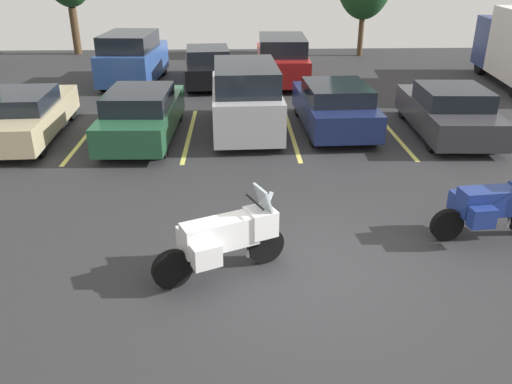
{
  "coord_description": "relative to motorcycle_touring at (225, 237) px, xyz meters",
  "views": [
    {
      "loc": [
        -1.14,
        -7.18,
        4.76
      ],
      "look_at": [
        -0.84,
        1.11,
        0.96
      ],
      "focal_mm": 36.55,
      "sensor_mm": 36.0,
      "label": 1
    }
  ],
  "objects": [
    {
      "name": "ground",
      "position": [
        1.36,
        -0.06,
        -0.71
      ],
      "size": [
        44.0,
        44.0,
        0.1
      ],
      "primitive_type": "cube",
      "color": "#2D2D30"
    },
    {
      "name": "car_charcoal",
      "position": [
        6.23,
        7.0,
        0.01
      ],
      "size": [
        2.09,
        4.55,
        1.4
      ],
      "color": "#38383D",
      "rests_on": "ground"
    },
    {
      "name": "motorcycle_second",
      "position": [
        4.83,
        1.02,
        -0.01
      ],
      "size": [
        2.14,
        0.98,
        1.38
      ],
      "color": "black",
      "rests_on": "ground"
    },
    {
      "name": "parking_stripes",
      "position": [
        0.3,
        7.25,
        -0.66
      ],
      "size": [
        14.91,
        4.88,
        0.01
      ],
      "color": "#EAE066",
      "rests_on": "ground"
    },
    {
      "name": "car_far_blue",
      "position": [
        -3.9,
        13.88,
        0.34
      ],
      "size": [
        2.24,
        4.5,
        2.0
      ],
      "color": "#2D519E",
      "rests_on": "ground"
    },
    {
      "name": "car_navy",
      "position": [
        3.05,
        7.52,
        0.05
      ],
      "size": [
        2.01,
        4.34,
        1.41
      ],
      "color": "navy",
      "rests_on": "ground"
    },
    {
      "name": "car_champagne",
      "position": [
        -5.75,
        7.09,
        0.01
      ],
      "size": [
        2.11,
        4.95,
        1.36
      ],
      "color": "#C1B289",
      "rests_on": "ground"
    },
    {
      "name": "car_green",
      "position": [
        -2.43,
        6.94,
        0.05
      ],
      "size": [
        1.89,
        4.75,
        1.44
      ],
      "color": "#235638",
      "rests_on": "ground"
    },
    {
      "name": "car_far_black",
      "position": [
        -0.93,
        13.81,
        0.03
      ],
      "size": [
        2.1,
        4.71,
        1.42
      ],
      "color": "black",
      "rests_on": "ground"
    },
    {
      "name": "car_silver",
      "position": [
        0.45,
        7.43,
        0.33
      ],
      "size": [
        2.01,
        4.39,
        2.0
      ],
      "color": "#B7B7BC",
      "rests_on": "ground"
    },
    {
      "name": "car_far_red",
      "position": [
        2.02,
        13.84,
        0.25
      ],
      "size": [
        2.07,
        4.79,
        1.83
      ],
      "color": "maroon",
      "rests_on": "ground"
    },
    {
      "name": "motorcycle_touring",
      "position": [
        0.0,
        0.0,
        0.0
      ],
      "size": [
        2.12,
        1.25,
        1.4
      ],
      "color": "black",
      "rests_on": "ground"
    }
  ]
}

